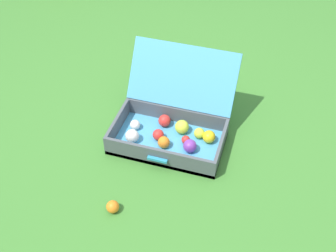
# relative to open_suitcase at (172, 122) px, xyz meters

# --- Properties ---
(ground_plane) EXTENTS (16.00, 16.00, 0.00)m
(ground_plane) POSITION_rel_open_suitcase_xyz_m (-0.10, -0.04, -0.10)
(ground_plane) COLOR #3D7A2D
(open_suitcase) EXTENTS (0.63, 0.61, 0.43)m
(open_suitcase) POSITION_rel_open_suitcase_xyz_m (0.00, 0.00, 0.00)
(open_suitcase) COLOR #4799C6
(open_suitcase) RESTS_ON ground
(stray_ball_on_grass) EXTENTS (0.06, 0.06, 0.06)m
(stray_ball_on_grass) POSITION_rel_open_suitcase_xyz_m (-0.13, -0.60, -0.07)
(stray_ball_on_grass) COLOR orange
(stray_ball_on_grass) RESTS_ON ground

